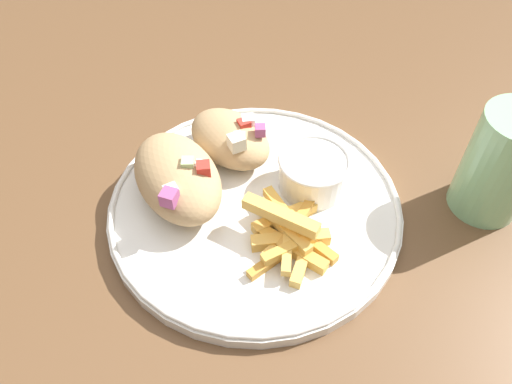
# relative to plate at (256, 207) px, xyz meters

# --- Properties ---
(table) EXTENTS (1.23, 1.23, 0.71)m
(table) POSITION_rel_plate_xyz_m (-0.00, 0.03, -0.08)
(table) COLOR brown
(table) RESTS_ON ground_plane
(plate) EXTENTS (0.32, 0.32, 0.02)m
(plate) POSITION_rel_plate_xyz_m (0.00, 0.00, 0.00)
(plate) COLOR white
(plate) RESTS_ON table
(pita_sandwich_near) EXTENTS (0.16, 0.14, 0.06)m
(pita_sandwich_near) POSITION_rel_plate_xyz_m (-0.08, -0.03, 0.03)
(pita_sandwich_near) COLOR tan
(pita_sandwich_near) RESTS_ON plate
(pita_sandwich_far) EXTENTS (0.12, 0.09, 0.06)m
(pita_sandwich_far) POSITION_rel_plate_xyz_m (-0.06, 0.05, 0.03)
(pita_sandwich_far) COLOR tan
(pita_sandwich_far) RESTS_ON plate
(fries_pile) EXTENTS (0.10, 0.12, 0.04)m
(fries_pile) POSITION_rel_plate_xyz_m (0.05, -0.02, 0.02)
(fries_pile) COLOR #E5B251
(fries_pile) RESTS_ON plate
(sauce_ramekin) EXTENTS (0.08, 0.08, 0.04)m
(sauce_ramekin) POSITION_rel_plate_xyz_m (0.04, 0.06, 0.03)
(sauce_ramekin) COLOR white
(sauce_ramekin) RESTS_ON plate
(water_glass) EXTENTS (0.07, 0.07, 0.12)m
(water_glass) POSITION_rel_plate_xyz_m (0.21, 0.14, 0.05)
(water_glass) COLOR #8CCC93
(water_glass) RESTS_ON table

